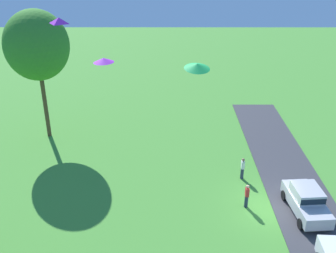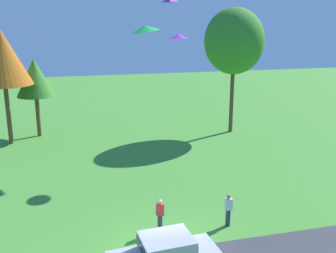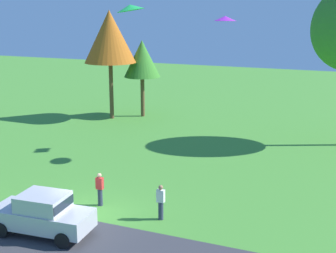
% 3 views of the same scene
% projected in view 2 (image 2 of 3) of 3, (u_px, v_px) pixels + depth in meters
% --- Properties ---
extents(ground_plane, '(120.00, 120.00, 0.00)m').
position_uv_depth(ground_plane, '(165.00, 246.00, 18.10)').
color(ground_plane, '#478E33').
extents(person_beside_suv, '(0.36, 0.24, 1.71)m').
position_uv_depth(person_beside_suv, '(160.00, 215.00, 19.15)').
color(person_beside_suv, '#2D334C').
rests_on(person_beside_suv, ground).
extents(person_on_lawn, '(0.36, 0.24, 1.71)m').
position_uv_depth(person_on_lawn, '(228.00, 210.00, 19.69)').
color(person_on_lawn, '#2D334C').
rests_on(person_on_lawn, ground).
extents(tree_center_back, '(4.51, 4.51, 9.52)m').
position_uv_depth(tree_center_back, '(2.00, 57.00, 31.37)').
color(tree_center_back, brown).
rests_on(tree_center_back, ground).
extents(tree_right_of_center, '(3.27, 3.27, 6.90)m').
position_uv_depth(tree_right_of_center, '(35.00, 78.00, 34.13)').
color(tree_right_of_center, brown).
rests_on(tree_right_of_center, ground).
extents(tree_lone_near, '(5.32, 5.32, 11.23)m').
position_uv_depth(tree_lone_near, '(234.00, 41.00, 34.72)').
color(tree_lone_near, brown).
rests_on(tree_lone_near, ground).
extents(kite_delta_low_drifter, '(1.59, 1.60, 0.35)m').
position_uv_depth(kite_delta_low_drifter, '(178.00, 36.00, 26.67)').
color(kite_delta_low_drifter, purple).
extents(kite_delta_mid_center, '(1.84, 1.81, 0.54)m').
position_uv_depth(kite_delta_mid_center, '(145.00, 28.00, 20.20)').
color(kite_delta_mid_center, green).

